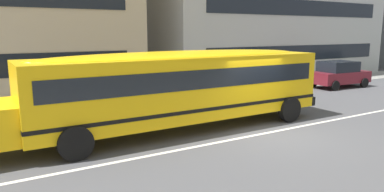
# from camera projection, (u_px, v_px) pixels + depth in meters

# --- Properties ---
(ground_plane) EXTENTS (400.00, 400.00, 0.00)m
(ground_plane) POSITION_uv_depth(u_px,v_px,m) (268.00, 133.00, 12.44)
(ground_plane) COLOR #4C4C4F
(sidewalk_far) EXTENTS (120.00, 3.00, 0.01)m
(sidewalk_far) POSITION_uv_depth(u_px,v_px,m) (165.00, 97.00, 19.10)
(sidewalk_far) COLOR gray
(sidewalk_far) RESTS_ON ground_plane
(lane_centreline) EXTENTS (110.00, 0.16, 0.01)m
(lane_centreline) POSITION_uv_depth(u_px,v_px,m) (268.00, 133.00, 12.44)
(lane_centreline) COLOR silver
(lane_centreline) RESTS_ON ground_plane
(school_bus) EXTENTS (12.59, 2.97, 2.81)m
(school_bus) POSITION_uv_depth(u_px,v_px,m) (177.00, 84.00, 12.48)
(school_bus) COLOR yellow
(school_bus) RESTS_ON ground_plane
(parked_car_maroon_by_hydrant) EXTENTS (3.99, 2.07, 1.64)m
(parked_car_maroon_by_hydrant) POSITION_uv_depth(u_px,v_px,m) (339.00, 74.00, 22.38)
(parked_car_maroon_by_hydrant) COLOR maroon
(parked_car_maroon_by_hydrant) RESTS_ON ground_plane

